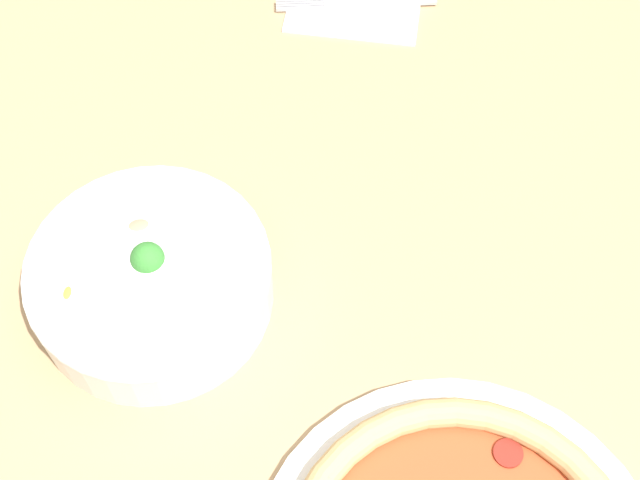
# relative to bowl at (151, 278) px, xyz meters

# --- Properties ---
(dining_table) EXTENTS (1.35, 0.82, 0.73)m
(dining_table) POSITION_rel_bowl_xyz_m (-0.03, -0.16, -0.14)
(dining_table) COLOR tan
(dining_table) RESTS_ON ground_plane
(bowl) EXTENTS (0.23, 0.23, 0.08)m
(bowl) POSITION_rel_bowl_xyz_m (0.00, 0.00, 0.00)
(bowl) COLOR white
(bowl) RESTS_ON dining_table
(fork) EXTENTS (0.03, 0.19, 0.00)m
(fork) POSITION_rel_bowl_xyz_m (0.40, -0.19, -0.03)
(fork) COLOR silver
(fork) RESTS_ON napkin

